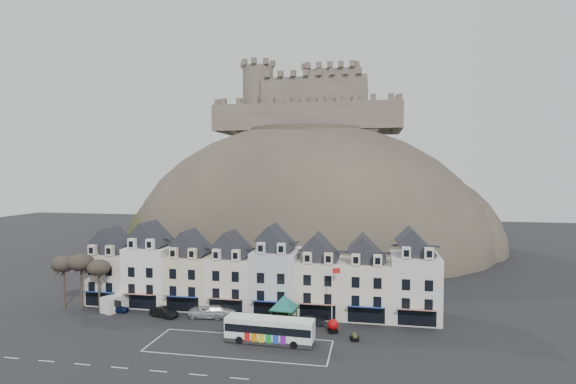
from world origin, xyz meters
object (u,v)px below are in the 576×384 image
object	(u,v)px
red_buoy	(333,326)
car_navy	(117,308)
car_black	(164,312)
car_maroon	(249,318)
car_silver	(208,312)
flagpole	(333,292)
bus	(270,329)
white_van	(119,302)
car_charcoal	(311,320)
bus_shelter	(284,302)
car_white	(218,311)

from	to	relation	value
red_buoy	car_navy	distance (m)	32.84
car_black	car_maroon	distance (m)	12.80
car_silver	car_navy	bearing A→B (deg)	85.05
red_buoy	flagpole	world-z (taller)	flagpole
bus	flagpole	xyz separation A→B (m)	(7.15, 7.10, 3.03)
flagpole	car_maroon	xyz separation A→B (m)	(-11.70, -0.53, -4.10)
car_black	red_buoy	bearing A→B (deg)	-76.72
flagpole	white_van	size ratio (longest dim) A/B	1.48
flagpole	white_van	distance (m)	33.05
white_van	car_charcoal	size ratio (longest dim) A/B	1.49
red_buoy	flagpole	size ratio (longest dim) A/B	0.21
flagpole	car_navy	size ratio (longest dim) A/B	2.32
red_buoy	white_van	distance (m)	33.27
red_buoy	car_silver	bearing A→B (deg)	171.58
white_van	car_black	world-z (taller)	white_van
flagpole	car_charcoal	world-z (taller)	flagpole
white_van	car_black	xyz separation A→B (m)	(8.32, -1.98, -0.47)
bus	bus_shelter	world-z (taller)	bus_shelter
car_navy	car_maroon	world-z (taller)	car_maroon
red_buoy	car_charcoal	world-z (taller)	red_buoy
white_van	car_white	distance (m)	15.93
flagpole	car_black	bearing A→B (deg)	-178.82
car_navy	car_silver	world-z (taller)	car_silver
car_maroon	bus_shelter	bearing A→B (deg)	-74.25
car_maroon	car_charcoal	distance (m)	8.75
white_van	car_silver	distance (m)	14.75
bus	car_black	distance (m)	18.59
car_black	car_charcoal	xyz separation A→B (m)	(21.51, 0.83, -0.09)
car_navy	flagpole	bearing A→B (deg)	-97.53
red_buoy	car_charcoal	bearing A→B (deg)	142.79
bus	car_charcoal	size ratio (longest dim) A/B	2.95
white_van	car_silver	xyz separation A→B (m)	(14.72, -0.89, -0.41)
bus_shelter	car_black	xyz separation A→B (m)	(-17.93, 0.42, -2.60)
flagpole	white_van	bearing A→B (deg)	177.43
car_maroon	car_navy	bearing A→B (deg)	108.02
car_silver	car_white	xyz separation A→B (m)	(1.20, 0.76, 0.02)
red_buoy	car_white	xyz separation A→B (m)	(-17.15, 3.48, -0.11)
red_buoy	car_maroon	xyz separation A→B (m)	(-11.95, 1.60, -0.25)
car_black	car_navy	bearing A→B (deg)	101.87
car_silver	car_maroon	size ratio (longest dim) A/B	1.43
flagpole	car_silver	distance (m)	18.54
car_black	white_van	bearing A→B (deg)	93.69
white_van	car_silver	size ratio (longest dim) A/B	1.02
car_black	car_white	size ratio (longest dim) A/B	0.80
car_maroon	flagpole	bearing A→B (deg)	-67.28
car_navy	car_maroon	xyz separation A→B (m)	(20.80, -0.76, 0.04)
flagpole	car_silver	size ratio (longest dim) A/B	1.52
bus	red_buoy	size ratio (longest dim) A/B	6.30
bus_shelter	car_black	bearing A→B (deg)	-175.85
red_buoy	car_navy	world-z (taller)	red_buoy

